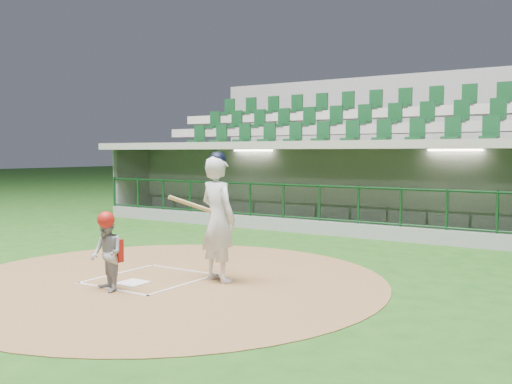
# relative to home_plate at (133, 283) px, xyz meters

# --- Properties ---
(ground) EXTENTS (120.00, 120.00, 0.00)m
(ground) POSITION_rel_home_plate_xyz_m (0.00, 0.70, -0.02)
(ground) COLOR #1B4714
(ground) RESTS_ON ground
(dirt_circle) EXTENTS (7.20, 7.20, 0.01)m
(dirt_circle) POSITION_rel_home_plate_xyz_m (0.30, 0.50, -0.02)
(dirt_circle) COLOR brown
(dirt_circle) RESTS_ON ground
(home_plate) EXTENTS (0.43, 0.43, 0.02)m
(home_plate) POSITION_rel_home_plate_xyz_m (0.00, 0.00, 0.00)
(home_plate) COLOR white
(home_plate) RESTS_ON dirt_circle
(batter_box_chalk) EXTENTS (1.55, 1.80, 0.01)m
(batter_box_chalk) POSITION_rel_home_plate_xyz_m (0.00, 0.40, -0.00)
(batter_box_chalk) COLOR white
(batter_box_chalk) RESTS_ON ground
(dugout_structure) EXTENTS (16.40, 3.70, 3.00)m
(dugout_structure) POSITION_rel_home_plate_xyz_m (0.19, 8.52, 0.94)
(dugout_structure) COLOR gray
(dugout_structure) RESTS_ON ground
(seating_deck) EXTENTS (17.00, 6.72, 5.15)m
(seating_deck) POSITION_rel_home_plate_xyz_m (0.00, 11.61, 1.40)
(seating_deck) COLOR gray
(seating_deck) RESTS_ON ground
(batter) EXTENTS (0.96, 0.97, 2.12)m
(batter) POSITION_rel_home_plate_xyz_m (1.04, 0.89, 1.04)
(batter) COLOR silver
(batter) RESTS_ON dirt_circle
(catcher) EXTENTS (0.68, 0.61, 1.22)m
(catcher) POSITION_rel_home_plate_xyz_m (0.04, -0.56, 0.59)
(catcher) COLOR #97979D
(catcher) RESTS_ON dirt_circle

